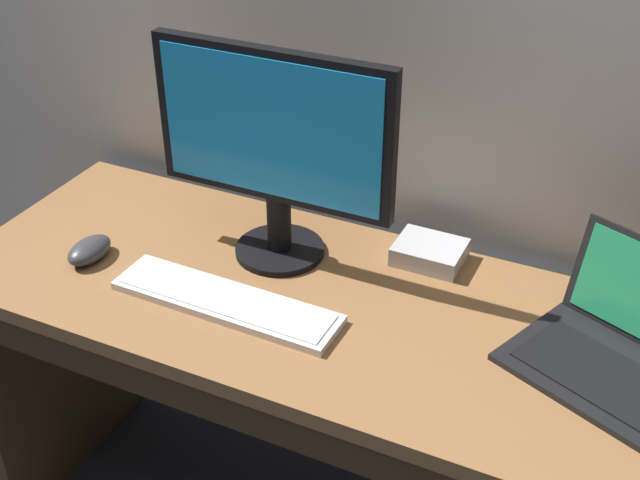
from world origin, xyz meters
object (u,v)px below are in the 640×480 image
computer_mouse (89,250)px  external_drive_box (430,252)px  laptop_black (616,344)px  wired_keyboard (226,302)px  external_monitor (274,146)px

computer_mouse → external_drive_box: size_ratio=0.79×
laptop_black → external_drive_box: size_ratio=2.71×
external_drive_box → computer_mouse: bearing=-155.3°
laptop_black → wired_keyboard: laptop_black is taller
laptop_black → external_monitor: external_monitor is taller
laptop_black → external_monitor: (-0.70, 0.05, 0.22)m
wired_keyboard → external_drive_box: size_ratio=3.32×
laptop_black → external_monitor: bearing=176.1°
laptop_black → computer_mouse: (-1.05, -0.13, -0.02)m
external_monitor → wired_keyboard: bearing=-92.5°
external_drive_box → external_monitor: bearing=-158.3°
wired_keyboard → external_drive_box: (0.31, 0.32, 0.01)m
wired_keyboard → computer_mouse: size_ratio=4.20×
laptop_black → external_monitor: 0.74m
computer_mouse → external_drive_box: computer_mouse is taller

